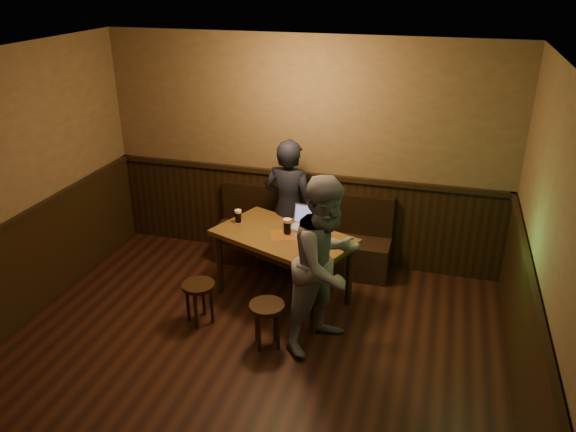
# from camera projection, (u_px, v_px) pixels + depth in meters

# --- Properties ---
(room) EXTENTS (5.04, 6.04, 2.84)m
(room) POSITION_uv_depth(u_px,v_px,m) (216.00, 278.00, 4.49)
(room) COLOR black
(room) RESTS_ON ground
(bench) EXTENTS (2.20, 0.50, 0.95)m
(bench) POSITION_uv_depth(u_px,v_px,m) (302.00, 242.00, 7.05)
(bench) COLOR black
(bench) RESTS_ON ground
(pub_table) EXTENTS (1.70, 1.34, 0.80)m
(pub_table) POSITION_uv_depth(u_px,v_px,m) (283.00, 243.00, 6.17)
(pub_table) COLOR brown
(pub_table) RESTS_ON ground
(stool_left) EXTENTS (0.38, 0.38, 0.47)m
(stool_left) POSITION_uv_depth(u_px,v_px,m) (199.00, 292.00, 5.86)
(stool_left) COLOR black
(stool_left) RESTS_ON ground
(stool_right) EXTENTS (0.45, 0.45, 0.47)m
(stool_right) POSITION_uv_depth(u_px,v_px,m) (267.00, 313.00, 5.50)
(stool_right) COLOR black
(stool_right) RESTS_ON ground
(pint_left) EXTENTS (0.10, 0.10, 0.16)m
(pint_left) POSITION_uv_depth(u_px,v_px,m) (238.00, 216.00, 6.39)
(pint_left) COLOR maroon
(pint_left) RESTS_ON pub_table
(pint_mid) EXTENTS (0.11, 0.11, 0.18)m
(pint_mid) POSITION_uv_depth(u_px,v_px,m) (287.00, 226.00, 6.12)
(pint_mid) COLOR maroon
(pint_mid) RESTS_ON pub_table
(pint_right) EXTENTS (0.11, 0.11, 0.18)m
(pint_right) POSITION_uv_depth(u_px,v_px,m) (312.00, 238.00, 5.86)
(pint_right) COLOR maroon
(pint_right) RESTS_ON pub_table
(laptop) EXTENTS (0.35, 0.29, 0.24)m
(laptop) POSITION_uv_depth(u_px,v_px,m) (306.00, 222.00, 6.29)
(laptop) COLOR silver
(laptop) RESTS_ON pub_table
(menu) EXTENTS (0.26, 0.26, 0.00)m
(menu) POSITION_uv_depth(u_px,v_px,m) (317.00, 260.00, 5.61)
(menu) COLOR silver
(menu) RESTS_ON pub_table
(person_suit) EXTENTS (0.66, 0.47, 1.71)m
(person_suit) POSITION_uv_depth(u_px,v_px,m) (289.00, 209.00, 6.64)
(person_suit) COLOR black
(person_suit) RESTS_ON ground
(person_grey) EXTENTS (1.01, 1.08, 1.77)m
(person_grey) POSITION_uv_depth(u_px,v_px,m) (327.00, 264.00, 5.34)
(person_grey) COLOR gray
(person_grey) RESTS_ON ground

